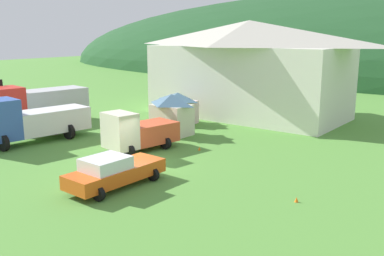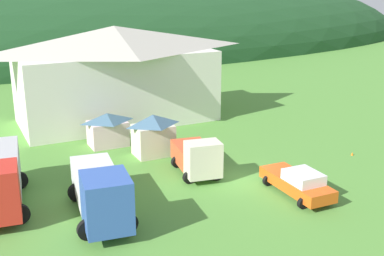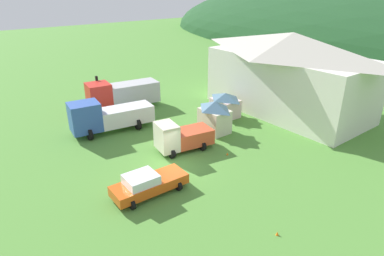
% 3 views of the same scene
% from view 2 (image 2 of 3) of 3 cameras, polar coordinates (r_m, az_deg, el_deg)
% --- Properties ---
extents(ground_plane, '(200.00, 200.00, 0.00)m').
position_cam_2_polar(ground_plane, '(32.01, 6.08, -6.09)').
color(ground_plane, '#518C38').
extents(forested_hill_backdrop, '(170.95, 60.00, 31.44)m').
position_cam_2_polar(forested_hill_backdrop, '(96.05, -16.86, 8.76)').
color(forested_hill_backdrop, '#1E4723').
rests_on(forested_hill_backdrop, ground).
extents(depot_building, '(18.54, 9.17, 8.67)m').
position_cam_2_polar(depot_building, '(44.73, -8.94, 6.42)').
color(depot_building, white).
rests_on(depot_building, ground).
extents(play_shed_cream, '(3.03, 2.24, 3.11)m').
position_cam_2_polar(play_shed_cream, '(35.90, -4.57, -0.74)').
color(play_shed_cream, beige).
rests_on(play_shed_cream, ground).
extents(play_shed_pink, '(3.10, 2.32, 2.62)m').
position_cam_2_polar(play_shed_pink, '(38.52, -9.90, -0.10)').
color(play_shed_pink, beige).
rests_on(play_shed_pink, ground).
extents(box_truck_blue, '(3.71, 8.13, 3.28)m').
position_cam_2_polar(box_truck_blue, '(26.69, -10.69, -7.34)').
color(box_truck_blue, '#3356AD').
rests_on(box_truck_blue, ground).
extents(light_truck_cream, '(3.15, 5.15, 2.68)m').
position_cam_2_polar(light_truck_cream, '(32.24, 0.61, -3.37)').
color(light_truck_cream, beige).
rests_on(light_truck_cream, ground).
extents(service_pickup_orange, '(2.46, 5.33, 1.66)m').
position_cam_2_polar(service_pickup_orange, '(30.07, 12.36, -6.25)').
color(service_pickup_orange, '#DF5617').
rests_on(service_pickup_orange, ground).
extents(traffic_cone_near_pickup, '(0.36, 0.36, 0.45)m').
position_cam_2_polar(traffic_cone_near_pickup, '(36.24, 3.24, -3.21)').
color(traffic_cone_near_pickup, orange).
rests_on(traffic_cone_near_pickup, ground).
extents(traffic_cone_mid_row, '(0.36, 0.36, 0.48)m').
position_cam_2_polar(traffic_cone_mid_row, '(38.10, 18.31, -3.06)').
color(traffic_cone_mid_row, orange).
rests_on(traffic_cone_mid_row, ground).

